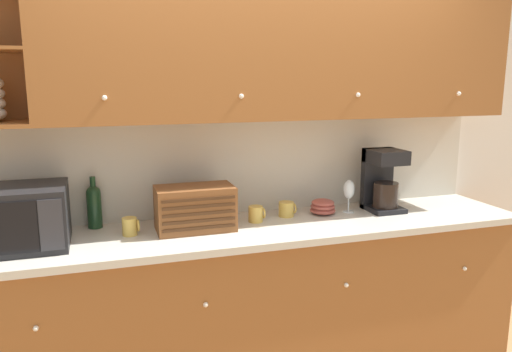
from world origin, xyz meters
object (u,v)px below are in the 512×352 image
(mug, at_px, (130,226))
(mug_blue_second, at_px, (256,214))
(wine_bottle, at_px, (94,205))
(bowl_stack_on_counter, at_px, (323,207))
(coffee_maker, at_px, (383,179))
(bread_box, at_px, (195,208))
(wine_glass, at_px, (349,191))
(microwave, at_px, (17,218))
(mug_patterned_third, at_px, (287,209))

(mug, distance_m, mug_blue_second, 0.73)
(wine_bottle, height_order, bowl_stack_on_counter, wine_bottle)
(mug, bearing_deg, mug_blue_second, 2.71)
(coffee_maker, bearing_deg, mug, -178.37)
(bread_box, height_order, wine_glass, bread_box)
(microwave, bearing_deg, mug_blue_second, 3.09)
(mug, height_order, bowl_stack_on_counter, mug)
(microwave, height_order, wine_glass, microwave)
(wine_bottle, distance_m, mug, 0.29)
(microwave, xyz_separation_m, mug_blue_second, (1.27, 0.07, -0.11))
(mug_patterned_third, xyz_separation_m, coffee_maker, (0.64, -0.04, 0.15))
(wine_glass, bearing_deg, wine_bottle, 174.66)
(mug_patterned_third, bearing_deg, bowl_stack_on_counter, -4.04)
(mug_patterned_third, relative_size, wine_glass, 0.51)
(mug, bearing_deg, mug_patterned_third, 5.41)
(mug_patterned_third, xyz_separation_m, wine_glass, (0.41, -0.03, 0.09))
(bowl_stack_on_counter, relative_size, coffee_maker, 0.41)
(bread_box, bearing_deg, mug_blue_second, 6.89)
(microwave, distance_m, bread_box, 0.90)
(microwave, relative_size, wine_glass, 2.33)
(coffee_maker, bearing_deg, mug_patterned_third, 176.03)
(bowl_stack_on_counter, bearing_deg, microwave, -176.46)
(microwave, distance_m, bowl_stack_on_counter, 1.73)
(microwave, relative_size, bowl_stack_on_counter, 3.00)
(mug, relative_size, mug_blue_second, 1.00)
(bowl_stack_on_counter, relative_size, wine_glass, 0.78)
(mug_blue_second, relative_size, coffee_maker, 0.25)
(bread_box, distance_m, bowl_stack_on_counter, 0.83)
(wine_bottle, xyz_separation_m, coffee_maker, (1.76, -0.16, 0.07))
(mug, distance_m, bowl_stack_on_counter, 1.18)
(mug_patterned_third, distance_m, bowl_stack_on_counter, 0.24)
(mug_patterned_third, bearing_deg, wine_glass, -3.95)
(bowl_stack_on_counter, bearing_deg, mug_blue_second, -175.17)
(mug_blue_second, bearing_deg, microwave, -176.91)
(mug, bearing_deg, wine_glass, 2.59)
(bread_box, bearing_deg, microwave, -178.49)
(wine_bottle, bearing_deg, bowl_stack_on_counter, -5.53)
(mug_blue_second, bearing_deg, bowl_stack_on_counter, 4.83)
(wine_bottle, relative_size, mug_patterned_third, 2.81)
(mug, bearing_deg, bowl_stack_on_counter, 3.53)
(mug_blue_second, distance_m, coffee_maker, 0.87)
(bread_box, height_order, bowl_stack_on_counter, bread_box)
(mug_patterned_third, distance_m, coffee_maker, 0.66)
(bowl_stack_on_counter, bearing_deg, mug_patterned_third, 175.96)
(wine_bottle, xyz_separation_m, mug_blue_second, (0.91, -0.17, -0.09))
(wine_bottle, relative_size, coffee_maker, 0.75)
(mug, height_order, bread_box, bread_box)
(microwave, relative_size, mug_blue_second, 4.97)
(wine_bottle, xyz_separation_m, mug, (0.18, -0.20, -0.09))
(microwave, relative_size, bread_box, 1.12)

